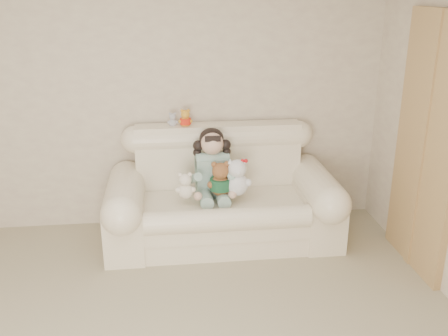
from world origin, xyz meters
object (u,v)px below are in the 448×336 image
at_px(sofa, 223,189).
at_px(cream_teddy, 185,183).
at_px(seated_child, 212,163).
at_px(brown_teddy, 220,175).
at_px(white_cat, 237,173).

relative_size(sofa, cream_teddy, 7.49).
height_order(sofa, seated_child, seated_child).
relative_size(brown_teddy, white_cat, 0.92).
height_order(seated_child, white_cat, seated_child).
xyz_separation_m(sofa, seated_child, (-0.09, 0.08, 0.23)).
bearing_deg(cream_teddy, seated_child, 59.04).
bearing_deg(cream_teddy, sofa, 40.70).
xyz_separation_m(brown_teddy, cream_teddy, (-0.31, -0.03, -0.05)).
bearing_deg(seated_child, white_cat, -49.51).
bearing_deg(sofa, cream_teddy, -157.50).
xyz_separation_m(sofa, brown_teddy, (-0.03, -0.11, 0.17)).
distance_m(sofa, brown_teddy, 0.21).
bearing_deg(seated_child, sofa, -46.67).
bearing_deg(cream_teddy, white_cat, 20.67).
xyz_separation_m(seated_child, brown_teddy, (0.05, -0.19, -0.06)).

